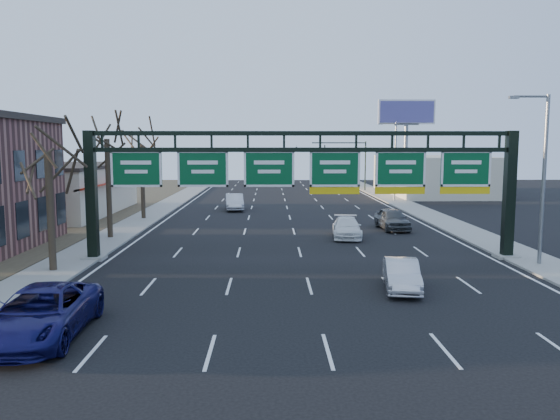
{
  "coord_description": "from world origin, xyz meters",
  "views": [
    {
      "loc": [
        -1.81,
        -22.33,
        6.36
      ],
      "look_at": [
        -1.29,
        4.51,
        3.2
      ],
      "focal_mm": 35.0,
      "sensor_mm": 36.0,
      "label": 1
    }
  ],
  "objects_px": {
    "car_white_wagon": "(347,228)",
    "car_silver_sedan": "(402,275)",
    "car_blue_suv": "(41,313)",
    "sign_gantry": "(305,177)"
  },
  "relations": [
    {
      "from": "car_white_wagon",
      "to": "car_silver_sedan",
      "type": "bearing_deg",
      "value": -82.85
    },
    {
      "from": "car_blue_suv",
      "to": "car_white_wagon",
      "type": "xyz_separation_m",
      "value": [
        13.0,
        19.85,
        -0.15
      ]
    },
    {
      "from": "car_blue_suv",
      "to": "car_white_wagon",
      "type": "relative_size",
      "value": 1.27
    },
    {
      "from": "sign_gantry",
      "to": "car_white_wagon",
      "type": "xyz_separation_m",
      "value": [
        3.43,
        7.23,
        -3.94
      ]
    },
    {
      "from": "car_blue_suv",
      "to": "car_white_wagon",
      "type": "height_order",
      "value": "car_blue_suv"
    },
    {
      "from": "sign_gantry",
      "to": "car_blue_suv",
      "type": "bearing_deg",
      "value": -127.18
    },
    {
      "from": "car_silver_sedan",
      "to": "sign_gantry",
      "type": "bearing_deg",
      "value": 128.0
    },
    {
      "from": "sign_gantry",
      "to": "car_silver_sedan",
      "type": "relative_size",
      "value": 6.01
    },
    {
      "from": "car_blue_suv",
      "to": "car_white_wagon",
      "type": "distance_m",
      "value": 23.73
    },
    {
      "from": "sign_gantry",
      "to": "car_blue_suv",
      "type": "distance_m",
      "value": 16.3
    }
  ]
}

